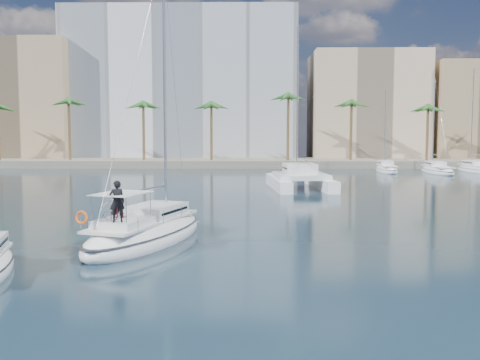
{
  "coord_description": "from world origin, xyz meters",
  "views": [
    {
      "loc": [
        -0.06,
        -29.07,
        5.54
      ],
      "look_at": [
        -0.39,
        1.5,
        2.85
      ],
      "focal_mm": 40.0,
      "sensor_mm": 36.0,
      "label": 1
    }
  ],
  "objects": [
    {
      "name": "moored_yacht_a",
      "position": [
        20.0,
        47.0,
        0.0
      ],
      "size": [
        3.37,
        9.52,
        11.9
      ],
      "primitive_type": null,
      "rotation": [
        0.0,
        0.0,
        -0.07
      ],
      "color": "white",
      "rests_on": "ground"
    },
    {
      "name": "quay",
      "position": [
        0.0,
        61.0,
        0.6
      ],
      "size": [
        120.0,
        14.0,
        1.2
      ],
      "primitive_type": "cube",
      "color": "gray",
      "rests_on": "ground"
    },
    {
      "name": "seagull",
      "position": [
        -3.33,
        1.36,
        0.48
      ],
      "size": [
        1.19,
        0.51,
        0.22
      ],
      "color": "silver",
      "rests_on": "ground"
    },
    {
      "name": "main_sloop",
      "position": [
        -5.11,
        -2.33,
        0.51
      ],
      "size": [
        6.51,
        11.11,
        15.72
      ],
      "rotation": [
        0.0,
        0.0,
        -0.32
      ],
      "color": "white",
      "rests_on": "ground"
    },
    {
      "name": "moored_yacht_c",
      "position": [
        33.0,
        47.0,
        0.0
      ],
      "size": [
        3.98,
        12.33,
        15.54
      ],
      "primitive_type": null,
      "rotation": [
        0.0,
        0.0,
        0.03
      ],
      "color": "white",
      "rests_on": "ground"
    },
    {
      "name": "building_beige",
      "position": [
        22.0,
        70.0,
        10.0
      ],
      "size": [
        20.0,
        14.0,
        20.0
      ],
      "primitive_type": "cube",
      "color": "beige",
      "rests_on": "ground"
    },
    {
      "name": "building_tan_left",
      "position": [
        -42.0,
        69.0,
        11.0
      ],
      "size": [
        22.0,
        14.0,
        22.0
      ],
      "primitive_type": "cube",
      "color": "tan",
      "rests_on": "ground"
    },
    {
      "name": "catamaran",
      "position": [
        5.38,
        24.34,
        1.12
      ],
      "size": [
        6.4,
        11.49,
        16.28
      ],
      "rotation": [
        0.0,
        0.0,
        0.08
      ],
      "color": "white",
      "rests_on": "ground"
    },
    {
      "name": "moored_yacht_b",
      "position": [
        26.5,
        45.0,
        0.0
      ],
      "size": [
        3.32,
        10.83,
        13.72
      ],
      "primitive_type": null,
      "rotation": [
        0.0,
        0.0,
        -0.02
      ],
      "color": "white",
      "rests_on": "ground"
    },
    {
      "name": "palm_left",
      "position": [
        -34.0,
        57.0,
        10.28
      ],
      "size": [
        3.6,
        3.6,
        12.3
      ],
      "color": "brown",
      "rests_on": "ground"
    },
    {
      "name": "palm_right",
      "position": [
        34.0,
        57.0,
        10.28
      ],
      "size": [
        3.6,
        3.6,
        12.3
      ],
      "color": "brown",
      "rests_on": "ground"
    },
    {
      "name": "building_modern",
      "position": [
        -12.0,
        73.0,
        14.0
      ],
      "size": [
        42.0,
        16.0,
        28.0
      ],
      "primitive_type": "cube",
      "color": "silver",
      "rests_on": "ground"
    },
    {
      "name": "building_tan_right",
      "position": [
        42.0,
        68.0,
        9.0
      ],
      "size": [
        18.0,
        12.0,
        18.0
      ],
      "primitive_type": "cube",
      "color": "tan",
      "rests_on": "ground"
    },
    {
      "name": "ground",
      "position": [
        0.0,
        0.0,
        0.0
      ],
      "size": [
        160.0,
        160.0,
        0.0
      ],
      "primitive_type": "plane",
      "color": "black",
      "rests_on": "ground"
    },
    {
      "name": "palm_centre",
      "position": [
        0.0,
        57.0,
        10.28
      ],
      "size": [
        3.6,
        3.6,
        12.3
      ],
      "color": "brown",
      "rests_on": "ground"
    }
  ]
}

